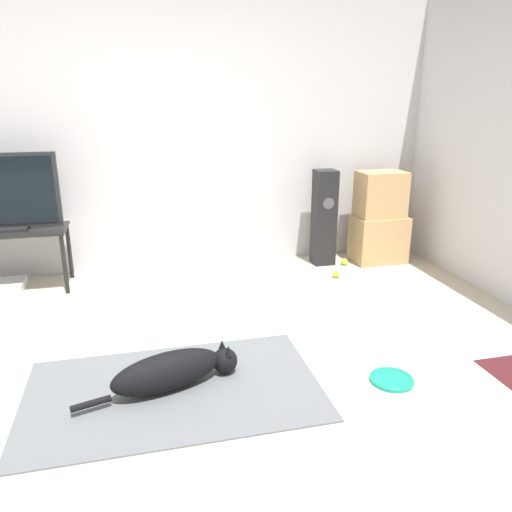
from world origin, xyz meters
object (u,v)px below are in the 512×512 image
Objects in this scene: frisbee at (392,379)px; floor_speaker at (324,218)px; cardboard_box_lower at (378,239)px; tv_stand at (10,239)px; cardboard_box_upper at (381,194)px; tennis_ball_near_speaker at (336,274)px; tennis_ball_by_boxes at (345,262)px; tv at (3,193)px; game_console at (7,286)px; dog at (174,370)px.

floor_speaker is (0.39, 2.17, 0.46)m from frisbee.
cardboard_box_lower is 3.43m from tv_stand.
cardboard_box_upper reaches higher than tennis_ball_near_speaker.
frisbee is at bearing -105.97° from tennis_ball_by_boxes.
tv is 3.15m from tennis_ball_by_boxes.
game_console is at bearing 178.49° from tennis_ball_by_boxes.
tv reaches higher than floor_speaker.
game_console reaches higher than tennis_ball_near_speaker.
frisbee is 3.28m from tv_stand.
cardboard_box_lower is at bearing -0.43° from tv_stand.
floor_speaker is at bearing 0.89° from tv_stand.
frisbee is 1.77m from tennis_ball_near_speaker.
cardboard_box_lower reaches higher than dog.
tennis_ball_near_speaker is (2.82, -0.39, -0.43)m from tv_stand.
cardboard_box_upper is 0.51× the size of tv.
tennis_ball_near_speaker is (2.82, -0.39, -0.82)m from tv.
tv_stand is at bearing 139.13° from frisbee.
tennis_ball_near_speaker is (-0.22, -0.32, 0.00)m from tennis_ball_by_boxes.
cardboard_box_upper is 6.84× the size of tennis_ball_near_speaker.
game_console is (-1.28, 1.91, -0.08)m from dog.
cardboard_box_lower is 0.55× the size of tv_stand.
tv_stand reaches higher than cardboard_box_lower.
cardboard_box_upper reaches higher than tennis_ball_by_boxes.
floor_speaker is 2.87m from tv.
tennis_ball_near_speaker is at bearing -124.82° from tennis_ball_by_boxes.
floor_speaker is 0.62m from tennis_ball_near_speaker.
floor_speaker is (-0.56, 0.07, -0.22)m from cardboard_box_upper.
tv is at bearing 178.56° from tennis_ball_by_boxes.
tennis_ball_by_boxes is at bearing -1.39° from tv_stand.
dog is 1.01× the size of floor_speaker.
tv_stand is 14.01× the size of tennis_ball_near_speaker.
cardboard_box_upper is at bearing 40.30° from dog.
floor_speaker is 14.20× the size of tennis_ball_by_boxes.
tv reaches higher than tv_stand.
tv_stand is 2.88m from tennis_ball_near_speaker.
cardboard_box_lower reaches higher than tennis_ball_by_boxes.
tennis_ball_near_speaker is at bearing -148.57° from cardboard_box_lower.
tennis_ball_near_speaker is at bearing -147.78° from cardboard_box_upper.
cardboard_box_lower is 1.75× the size of game_console.
floor_speaker is at bearing 0.69° from game_console.
frisbee is 3.93× the size of tennis_ball_by_boxes.
cardboard_box_upper is 0.96m from tennis_ball_near_speaker.
tennis_ball_by_boxes and tennis_ball_near_speaker have the same top height.
tv_stand is at bearing -5.71° from game_console.
tennis_ball_by_boxes is (-0.37, -0.05, -0.66)m from cardboard_box_upper.
tv is at bearing 122.21° from dog.
tennis_ball_by_boxes is (0.19, -0.12, -0.44)m from floor_speaker.
frisbee is at bearing -39.99° from game_console.
tennis_ball_by_boxes is at bearing -31.66° from floor_speaker.
dog is 2.91m from cardboard_box_lower.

